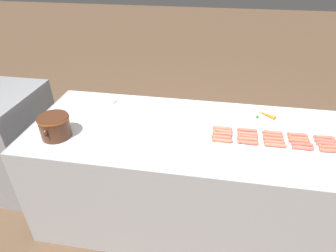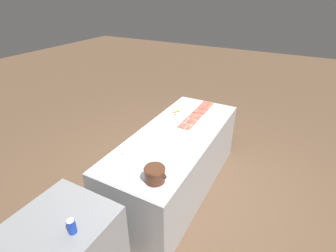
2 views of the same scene
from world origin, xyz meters
name	(u,v)px [view 1 (image 1 of 2)]	position (x,y,z in m)	size (l,w,h in m)	color
ground_plane	(189,214)	(0.00, 0.00, 0.00)	(20.00, 20.00, 0.00)	brown
griddle_counter	(191,176)	(0.00, 0.00, 0.45)	(0.98, 2.45, 0.91)	#9EA0A5
hot_dog_1	(331,151)	(-0.11, -0.91, 0.92)	(0.03, 0.14, 0.03)	#C5604A
hot_dog_2	(303,148)	(-0.11, -0.74, 0.92)	(0.03, 0.14, 0.03)	#C65C4E
hot_dog_3	(275,145)	(-0.11, -0.56, 0.92)	(0.03, 0.15, 0.03)	#C8634E
hot_dog_4	(248,143)	(-0.11, -0.38, 0.92)	(0.03, 0.15, 0.03)	#C45A49
hot_dog_5	(222,140)	(-0.11, -0.21, 0.92)	(0.03, 0.15, 0.03)	#C06649
hot_dog_7	(330,147)	(-0.07, -0.92, 0.92)	(0.04, 0.14, 0.03)	#C4654A
hot_dog_8	(302,144)	(-0.07, -0.74, 0.92)	(0.03, 0.15, 0.03)	#BF5A47
hot_dog_9	(274,142)	(-0.07, -0.56, 0.92)	(0.03, 0.14, 0.03)	#C66248
hot_dog_10	(247,139)	(-0.07, -0.38, 0.92)	(0.03, 0.15, 0.03)	#C8664A
hot_dog_11	(221,137)	(-0.07, -0.20, 0.92)	(0.03, 0.15, 0.03)	#C5604F
hot_dog_13	(327,144)	(-0.03, -0.91, 0.92)	(0.03, 0.15, 0.03)	#BF5B4D
hot_dog_14	(299,141)	(-0.03, -0.73, 0.92)	(0.03, 0.15, 0.03)	#CA5D47
hot_dog_15	(273,139)	(-0.04, -0.56, 0.92)	(0.03, 0.15, 0.03)	#C25E48
hot_dog_16	(248,136)	(-0.03, -0.39, 0.92)	(0.03, 0.15, 0.03)	#C15B4B
hot_dog_17	(222,134)	(-0.03, -0.21, 0.92)	(0.04, 0.14, 0.03)	#C26449
hot_dog_19	(325,141)	(0.00, -0.91, 0.92)	(0.03, 0.14, 0.03)	#CB594D
hot_dog_20	(298,138)	(0.00, -0.73, 0.92)	(0.03, 0.14, 0.03)	#C4664C
hot_dog_21	(273,136)	(0.01, -0.57, 0.92)	(0.03, 0.15, 0.03)	#CA5A4B
hot_dog_22	(247,133)	(0.00, -0.39, 0.92)	(0.03, 0.15, 0.03)	#C5634C
hot_dog_23	(223,131)	(0.01, -0.21, 0.92)	(0.03, 0.15, 0.03)	#C6624F
hot_dog_25	(324,137)	(0.04, -0.91, 0.92)	(0.03, 0.14, 0.03)	#C9604F
hot_dog_26	(297,135)	(0.04, -0.74, 0.92)	(0.04, 0.14, 0.03)	#C95C49
hot_dog_27	(272,132)	(0.05, -0.56, 0.92)	(0.03, 0.15, 0.03)	#CA6750
hot_dog_28	(247,130)	(0.05, -0.39, 0.92)	(0.03, 0.15, 0.03)	#C35B4D
hot_dog_29	(222,128)	(0.04, -0.21, 0.92)	(0.03, 0.14, 0.03)	#CA664D
bean_pot	(55,125)	(-0.24, 0.95, 1.00)	(0.27, 0.22, 0.16)	#472616
serving_spoon	(118,101)	(0.34, 0.68, 0.91)	(0.11, 0.27, 0.02)	#B7B7BC
carrot	(265,114)	(0.30, -0.54, 0.92)	(0.13, 0.16, 0.03)	orange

